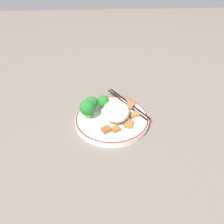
{
  "coord_description": "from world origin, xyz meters",
  "views": [
    {
      "loc": [
        0.53,
        -0.03,
        0.45
      ],
      "look_at": [
        0.0,
        0.0,
        0.04
      ],
      "focal_mm": 35.0,
      "sensor_mm": 36.0,
      "label": 1
    }
  ],
  "objects_px": {
    "broccoli_back_left": "(103,102)",
    "chopsticks": "(128,103)",
    "broccoli_back_center": "(91,103)",
    "broccoli_back_right": "(87,108)",
    "plate": "(112,119)"
  },
  "relations": [
    {
      "from": "broccoli_back_left",
      "to": "chopsticks",
      "type": "distance_m",
      "value": 0.09
    },
    {
      "from": "broccoli_back_center",
      "to": "broccoli_back_right",
      "type": "distance_m",
      "value": 0.04
    },
    {
      "from": "chopsticks",
      "to": "plate",
      "type": "bearing_deg",
      "value": -40.55
    },
    {
      "from": "broccoli_back_left",
      "to": "chopsticks",
      "type": "relative_size",
      "value": 0.25
    },
    {
      "from": "plate",
      "to": "broccoli_back_center",
      "type": "distance_m",
      "value": 0.08
    },
    {
      "from": "broccoli_back_left",
      "to": "broccoli_back_right",
      "type": "xyz_separation_m",
      "value": [
        0.04,
        -0.05,
        0.01
      ]
    },
    {
      "from": "broccoli_back_center",
      "to": "chopsticks",
      "type": "distance_m",
      "value": 0.13
    },
    {
      "from": "plate",
      "to": "broccoli_back_center",
      "type": "bearing_deg",
      "value": -121.25
    },
    {
      "from": "broccoli_back_right",
      "to": "chopsticks",
      "type": "height_order",
      "value": "broccoli_back_right"
    },
    {
      "from": "chopsticks",
      "to": "broccoli_back_right",
      "type": "bearing_deg",
      "value": -65.1
    },
    {
      "from": "plate",
      "to": "broccoli_back_left",
      "type": "relative_size",
      "value": 4.87
    },
    {
      "from": "broccoli_back_left",
      "to": "broccoli_back_right",
      "type": "relative_size",
      "value": 0.79
    },
    {
      "from": "broccoli_back_left",
      "to": "broccoli_back_center",
      "type": "xyz_separation_m",
      "value": [
        0.01,
        -0.04,
        0.0
      ]
    },
    {
      "from": "broccoli_back_center",
      "to": "broccoli_back_right",
      "type": "xyz_separation_m",
      "value": [
        0.03,
        -0.01,
        0.01
      ]
    },
    {
      "from": "chopsticks",
      "to": "broccoli_back_left",
      "type": "bearing_deg",
      "value": -76.7
    }
  ]
}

